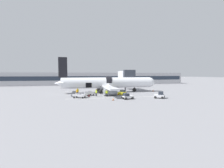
# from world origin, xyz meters

# --- Properties ---
(ground_plane) EXTENTS (500.00, 500.00, 0.00)m
(ground_plane) POSITION_xyz_m (0.00, 0.00, 0.00)
(ground_plane) COLOR gray
(apron_marking_line) EXTENTS (21.73, 0.95, 0.01)m
(apron_marking_line) POSITION_xyz_m (-1.69, -8.38, 0.00)
(apron_marking_line) COLOR silver
(apron_marking_line) RESTS_ON ground_plane
(terminal_strip) EXTENTS (103.92, 12.87, 6.51)m
(terminal_strip) POSITION_xyz_m (0.00, 42.05, 3.26)
(terminal_strip) COLOR #B2B2B7
(terminal_strip) RESTS_ON ground_plane
(jet_bridge_stub) EXTENTS (3.89, 9.68, 7.14)m
(jet_bridge_stub) POSITION_xyz_m (7.33, 7.65, 5.30)
(jet_bridge_stub) COLOR #4C4C51
(jet_bridge_stub) RESTS_ON ground_plane
(airplane) EXTENTS (31.47, 25.96, 10.60)m
(airplane) POSITION_xyz_m (-0.81, 2.12, 2.90)
(airplane) COLOR white
(airplane) RESTS_ON ground_plane
(baggage_tug_lead) EXTENTS (2.92, 2.79, 1.58)m
(baggage_tug_lead) POSITION_xyz_m (9.23, -11.62, 0.67)
(baggage_tug_lead) COLOR silver
(baggage_tug_lead) RESTS_ON ground_plane
(baggage_tug_mid) EXTENTS (2.95, 3.08, 1.34)m
(baggage_tug_mid) POSITION_xyz_m (2.38, -3.75, 0.59)
(baggage_tug_mid) COLOR yellow
(baggage_tug_mid) RESTS_ON ground_plane
(baggage_tug_rear) EXTENTS (2.74, 2.30, 1.34)m
(baggage_tug_rear) POSITION_xyz_m (1.29, -11.10, 0.58)
(baggage_tug_rear) COLOR white
(baggage_tug_rear) RESTS_ON ground_plane
(baggage_cart_loading) EXTENTS (3.37, 2.40, 1.10)m
(baggage_cart_loading) POSITION_xyz_m (-6.62, -3.41, 0.52)
(baggage_cart_loading) COLOR silver
(baggage_cart_loading) RESTS_ON ground_plane
(baggage_cart_queued) EXTENTS (3.88, 2.62, 0.98)m
(baggage_cart_queued) POSITION_xyz_m (-9.32, -6.90, 0.52)
(baggage_cart_queued) COLOR silver
(baggage_cart_queued) RESTS_ON ground_plane
(ground_crew_loader_a) EXTENTS (0.48, 0.64, 1.82)m
(ground_crew_loader_a) POSITION_xyz_m (-5.04, -5.12, 0.96)
(ground_crew_loader_a) COLOR #2D2D33
(ground_crew_loader_a) RESTS_ON ground_plane
(ground_crew_loader_b) EXTENTS (0.61, 0.47, 1.73)m
(ground_crew_loader_b) POSITION_xyz_m (-2.52, -6.21, 0.91)
(ground_crew_loader_b) COLOR black
(ground_crew_loader_b) RESTS_ON ground_plane
(ground_crew_driver) EXTENTS (0.64, 0.47, 1.82)m
(ground_crew_driver) POSITION_xyz_m (-9.84, -2.71, 0.96)
(ground_crew_driver) COLOR #1E2338
(ground_crew_driver) RESTS_ON ground_plane
(ground_crew_supervisor) EXTENTS (0.61, 0.57, 1.83)m
(ground_crew_supervisor) POSITION_xyz_m (-9.70, -0.76, 0.96)
(ground_crew_supervisor) COLOR #1E2338
(ground_crew_supervisor) RESTS_ON ground_plane
(suitcase_on_tarmac_upright) EXTENTS (0.49, 0.31, 0.70)m
(suitcase_on_tarmac_upright) POSITION_xyz_m (-6.98, -5.82, 0.30)
(suitcase_on_tarmac_upright) COLOR #4C1E1E
(suitcase_on_tarmac_upright) RESTS_ON ground_plane
(safety_cone_nose) EXTENTS (0.62, 0.62, 0.64)m
(safety_cone_nose) POSITION_xyz_m (14.63, 1.39, 0.30)
(safety_cone_nose) COLOR black
(safety_cone_nose) RESTS_ON ground_plane
(safety_cone_engine_left) EXTENTS (0.45, 0.45, 0.63)m
(safety_cone_engine_left) POSITION_xyz_m (-2.24, -12.06, 0.29)
(safety_cone_engine_left) COLOR black
(safety_cone_engine_left) RESTS_ON ground_plane
(safety_cone_wingtip) EXTENTS (0.54, 0.54, 0.65)m
(safety_cone_wingtip) POSITION_xyz_m (0.94, -4.35, 0.30)
(safety_cone_wingtip) COLOR black
(safety_cone_wingtip) RESTS_ON ground_plane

